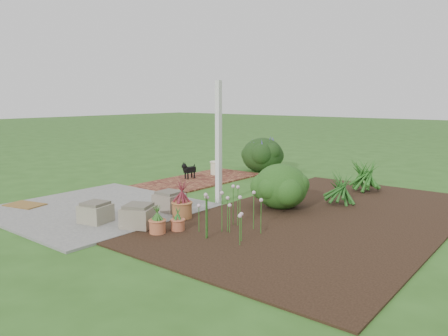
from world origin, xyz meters
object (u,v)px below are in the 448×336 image
Objects in this scene: black_dog at (189,169)px; stone_trough_near at (96,213)px; cream_ceramic_urn at (215,168)px; evergreen_shrub at (281,185)px.

stone_trough_near is at bearing -65.22° from black_dog.
black_dog is 1.35× the size of cream_ceramic_urn.
black_dog is at bearing 162.84° from evergreen_shrub.
black_dog is 0.46× the size of evergreen_shrub.
black_dog is 0.95m from cream_ceramic_urn.
stone_trough_near is 3.50m from evergreen_shrub.
evergreen_shrub is (1.94, 2.90, 0.28)m from stone_trough_near.
cream_ceramic_urn is at bearing 106.01° from stone_trough_near.
stone_trough_near is 0.93× the size of black_dog.
stone_trough_near is at bearing -73.99° from cream_ceramic_urn.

